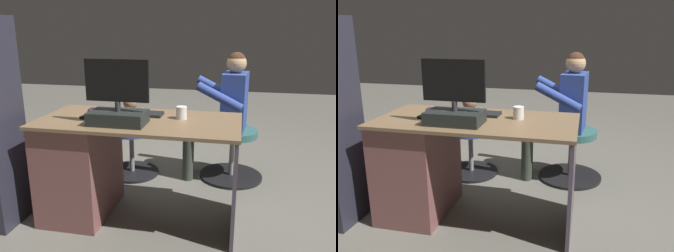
# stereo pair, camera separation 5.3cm
# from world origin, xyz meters

# --- Properties ---
(ground_plane) EXTENTS (10.00, 10.00, 0.00)m
(ground_plane) POSITION_xyz_m (0.00, 0.00, 0.00)
(ground_plane) COLOR #66645B
(desk) EXTENTS (1.38, 0.67, 0.75)m
(desk) POSITION_xyz_m (0.36, 0.41, 0.40)
(desk) COLOR brown
(desk) RESTS_ON ground_plane
(monitor) EXTENTS (0.42, 0.22, 0.42)m
(monitor) POSITION_xyz_m (0.10, 0.55, 0.86)
(monitor) COLOR #222726
(monitor) RESTS_ON desk
(keyboard) EXTENTS (0.42, 0.14, 0.02)m
(keyboard) POSITION_xyz_m (0.07, 0.29, 0.76)
(keyboard) COLOR black
(keyboard) RESTS_ON desk
(computer_mouse) EXTENTS (0.06, 0.10, 0.04)m
(computer_mouse) POSITION_xyz_m (0.39, 0.29, 0.76)
(computer_mouse) COLOR #301C30
(computer_mouse) RESTS_ON desk
(cup) EXTENTS (0.07, 0.07, 0.09)m
(cup) POSITION_xyz_m (-0.28, 0.34, 0.79)
(cup) COLOR white
(cup) RESTS_ON desk
(tv_remote) EXTENTS (0.07, 0.16, 0.02)m
(tv_remote) POSITION_xyz_m (0.37, 0.42, 0.75)
(tv_remote) COLOR black
(tv_remote) RESTS_ON desk
(office_chair_teddy) EXTENTS (0.50, 0.50, 0.46)m
(office_chair_teddy) POSITION_xyz_m (0.31, -0.35, 0.28)
(office_chair_teddy) COLOR black
(office_chair_teddy) RESTS_ON ground_plane
(teddy_bear) EXTENTS (0.22, 0.22, 0.30)m
(teddy_bear) POSITION_xyz_m (0.31, -0.36, 0.60)
(teddy_bear) COLOR #A3714D
(teddy_bear) RESTS_ON office_chair_teddy
(visitor_chair) EXTENTS (0.57, 0.57, 0.46)m
(visitor_chair) POSITION_xyz_m (-0.62, -0.45, 0.26)
(visitor_chair) COLOR black
(visitor_chair) RESTS_ON ground_plane
(person) EXTENTS (0.57, 0.51, 1.15)m
(person) POSITION_xyz_m (-0.53, -0.44, 0.67)
(person) COLOR #304698
(person) RESTS_ON ground_plane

